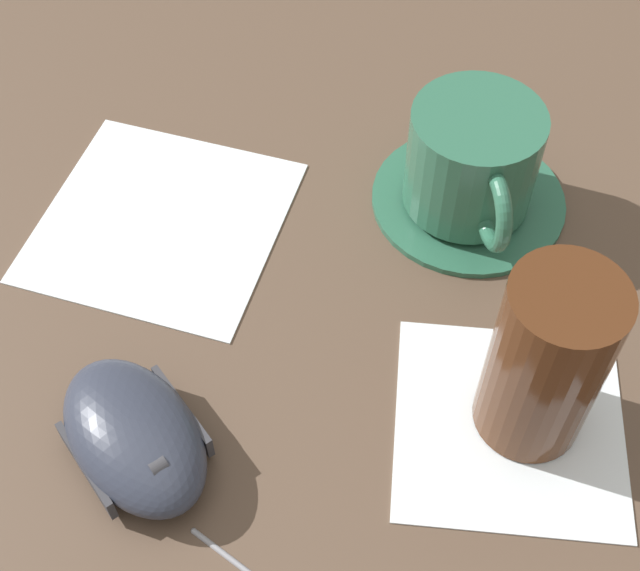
{
  "coord_description": "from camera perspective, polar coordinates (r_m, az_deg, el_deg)",
  "views": [
    {
      "loc": [
        -0.05,
        -0.28,
        0.46
      ],
      "look_at": [
        -0.04,
        0.03,
        0.03
      ],
      "focal_mm": 50.0,
      "sensor_mm": 36.0,
      "label": 1
    }
  ],
  "objects": [
    {
      "name": "computer_mouse",
      "position": [
        0.5,
        -11.81,
        -9.39
      ],
      "size": [
        0.11,
        0.13,
        0.04
      ],
      "color": "#2D3342",
      "rests_on": "ground"
    },
    {
      "name": "napkin_under_glass",
      "position": [
        0.52,
        12.02,
        -8.69
      ],
      "size": [
        0.15,
        0.15,
        0.0
      ],
      "primitive_type": "cube",
      "rotation": [
        0.0,
        0.0,
        -0.14
      ],
      "color": "white",
      "rests_on": "ground"
    },
    {
      "name": "saucer",
      "position": [
        0.62,
        9.48,
        5.58
      ],
      "size": [
        0.13,
        0.13,
        0.01
      ],
      "primitive_type": "cylinder",
      "color": "#2D664C",
      "rests_on": "ground"
    },
    {
      "name": "drinking_glass",
      "position": [
        0.48,
        14.3,
        -4.71
      ],
      "size": [
        0.06,
        0.06,
        0.12
      ],
      "primitive_type": "cylinder",
      "color": "#4C2814",
      "rests_on": "napkin_under_glass"
    },
    {
      "name": "coffee_cup",
      "position": [
        0.58,
        9.79,
        7.88
      ],
      "size": [
        0.09,
        0.12,
        0.07
      ],
      "color": "#2D664C",
      "rests_on": "saucer"
    },
    {
      "name": "ground_plane",
      "position": [
        0.54,
        4.4,
        -4.24
      ],
      "size": [
        3.0,
        3.0,
        0.0
      ],
      "primitive_type": "plane",
      "color": "brown"
    },
    {
      "name": "napkin_spare",
      "position": [
        0.61,
        -10.1,
        4.11
      ],
      "size": [
        0.2,
        0.2,
        0.0
      ],
      "primitive_type": "cube",
      "rotation": [
        0.0,
        0.0,
        -0.34
      ],
      "color": "white",
      "rests_on": "ground"
    }
  ]
}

